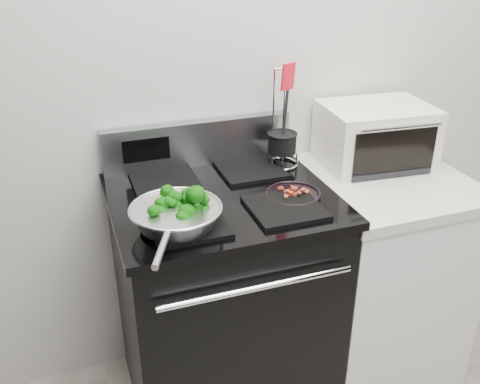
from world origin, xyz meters
name	(u,v)px	position (x,y,z in m)	size (l,w,h in m)	color
back_wall	(267,57)	(0.00, 1.75, 1.35)	(4.00, 0.02, 2.70)	silver
gas_range	(224,300)	(-0.30, 1.41, 0.49)	(0.79, 0.69, 1.13)	black
counter	(373,272)	(0.39, 1.41, 0.46)	(0.62, 0.68, 0.92)	white
skillet	(176,215)	(-0.51, 1.24, 1.00)	(0.30, 0.45, 0.06)	silver
broccoli_pile	(176,210)	(-0.51, 1.24, 1.02)	(0.23, 0.23, 0.08)	black
bacon_plate	(293,192)	(-0.06, 1.32, 0.97)	(0.20, 0.20, 0.04)	black
utensil_holder	(282,148)	(0.01, 1.59, 1.02)	(0.13, 0.13, 0.41)	silver
toaster_oven	(375,135)	(0.41, 1.55, 1.04)	(0.45, 0.36, 0.25)	white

